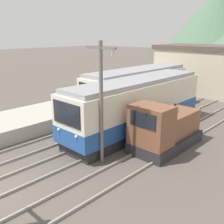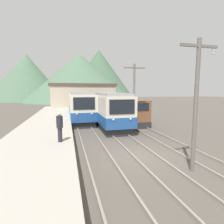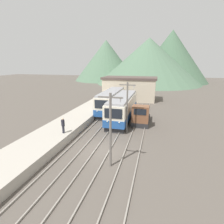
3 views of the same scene
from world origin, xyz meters
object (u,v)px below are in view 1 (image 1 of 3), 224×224
Objects in this scene: catenary_mast_mid at (101,99)px; commuter_train_center at (137,108)px; commuter_train_left at (138,93)px; shunting_locomotive at (164,130)px.

commuter_train_center is at bearing 106.93° from catenary_mast_mid.
commuter_train_center is at bearing -52.80° from commuter_train_left.
commuter_train_center is at bearing 159.31° from shunting_locomotive.
commuter_train_left is at bearing 140.26° from shunting_locomotive.
commuter_train_center is 3.25m from shunting_locomotive.
shunting_locomotive is 0.78× the size of catenary_mast_mid.
commuter_train_center is 5.47m from catenary_mast_mid.
catenary_mast_mid reaches higher than shunting_locomotive.
commuter_train_left is at bearing 116.50° from catenary_mast_mid.
commuter_train_left is at bearing 127.20° from commuter_train_center.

